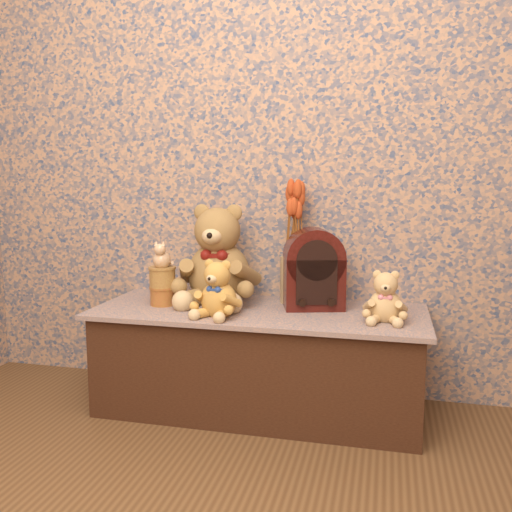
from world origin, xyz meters
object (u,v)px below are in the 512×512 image
at_px(cat_figurine, 162,254).
at_px(ceramic_vase, 294,280).
at_px(biscuit_tin_lower, 163,296).
at_px(teddy_small, 385,294).
at_px(cathedral_radio, 314,268).
at_px(teddy_medium, 219,286).
at_px(teddy_large, 219,250).

bearing_deg(cat_figurine, ceramic_vase, 10.65).
bearing_deg(biscuit_tin_lower, teddy_small, -2.95).
height_order(cathedral_radio, ceramic_vase, cathedral_radio).
xyz_separation_m(teddy_small, biscuit_tin_lower, (-0.97, 0.05, -0.07)).
bearing_deg(cathedral_radio, teddy_medium, -163.16).
xyz_separation_m(cathedral_radio, biscuit_tin_lower, (-0.66, -0.11, -0.13)).
relative_size(ceramic_vase, cat_figurine, 1.72).
distance_m(teddy_small, cat_figurine, 0.98).
relative_size(teddy_large, cat_figurine, 3.89).
bearing_deg(cathedral_radio, ceramic_vase, 125.25).
xyz_separation_m(teddy_small, cat_figurine, (-0.97, 0.05, 0.12)).
height_order(teddy_small, cathedral_radio, cathedral_radio).
height_order(ceramic_vase, biscuit_tin_lower, ceramic_vase).
xyz_separation_m(teddy_small, cathedral_radio, (-0.31, 0.16, 0.07)).
bearing_deg(teddy_medium, teddy_small, 17.31).
bearing_deg(cathedral_radio, biscuit_tin_lower, 173.43).
relative_size(cathedral_radio, biscuit_tin_lower, 3.13).
distance_m(teddy_small, ceramic_vase, 0.47).
xyz_separation_m(cathedral_radio, cat_figurine, (-0.66, -0.11, 0.06)).
bearing_deg(teddy_medium, cat_figurine, 168.88).
relative_size(teddy_medium, cat_figurine, 2.03).
relative_size(teddy_small, biscuit_tin_lower, 1.96).
bearing_deg(biscuit_tin_lower, teddy_large, 30.32).
distance_m(cathedral_radio, ceramic_vase, 0.14).
height_order(teddy_large, cathedral_radio, teddy_large).
relative_size(teddy_medium, teddy_small, 1.14).
relative_size(ceramic_vase, biscuit_tin_lower, 1.89).
distance_m(cathedral_radio, cat_figurine, 0.67).
xyz_separation_m(ceramic_vase, cat_figurine, (-0.56, -0.19, 0.13)).
bearing_deg(teddy_large, cathedral_radio, -4.63).
distance_m(teddy_small, biscuit_tin_lower, 0.97).
distance_m(ceramic_vase, cat_figurine, 0.61).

